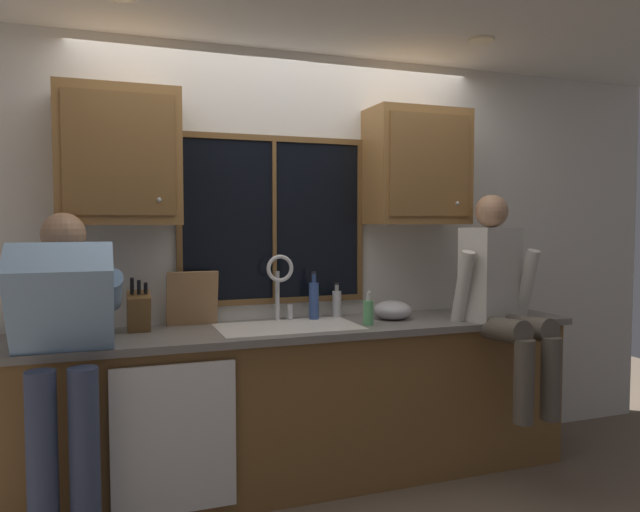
{
  "coord_description": "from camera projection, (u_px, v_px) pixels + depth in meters",
  "views": [
    {
      "loc": [
        -1.07,
        -3.54,
        1.52
      ],
      "look_at": [
        0.11,
        -0.3,
        1.32
      ],
      "focal_mm": 33.63,
      "sensor_mm": 36.0,
      "label": 1
    }
  ],
  "objects": [
    {
      "name": "window_frame_bottom",
      "position": [
        275.0,
        301.0,
        3.67
      ],
      "size": [
        1.17,
        0.02,
        0.04
      ],
      "primitive_type": "cube",
      "color": "brown"
    },
    {
      "name": "soap_dispenser",
      "position": [
        368.0,
        312.0,
        3.45
      ],
      "size": [
        0.06,
        0.07,
        0.2
      ],
      "color": "#59A566",
      "rests_on": "countertop"
    },
    {
      "name": "back_wall",
      "position": [
        285.0,
        260.0,
        3.75
      ],
      "size": [
        5.64,
        0.12,
        2.55
      ],
      "primitive_type": "cube",
      "color": "silver",
      "rests_on": "floor"
    },
    {
      "name": "window_frame_left",
      "position": [
        179.0,
        220.0,
        3.44
      ],
      "size": [
        0.03,
        0.02,
        0.95
      ],
      "primitive_type": "cube",
      "color": "brown"
    },
    {
      "name": "window_frame_top",
      "position": [
        274.0,
        138.0,
        3.61
      ],
      "size": [
        1.17,
        0.02,
        0.04
      ],
      "primitive_type": "cube",
      "color": "brown"
    },
    {
      "name": "window_mullion_center",
      "position": [
        274.0,
        220.0,
        3.63
      ],
      "size": [
        0.02,
        0.02,
        0.95
      ],
      "primitive_type": "cube",
      "color": "brown"
    },
    {
      "name": "bottle_green_glass",
      "position": [
        337.0,
        303.0,
        3.73
      ],
      "size": [
        0.06,
        0.06,
        0.22
      ],
      "color": "#B7B7BC",
      "rests_on": "countertop"
    },
    {
      "name": "ceiling_downlight_right",
      "position": [
        482.0,
        40.0,
        3.39
      ],
      "size": [
        0.14,
        0.14,
        0.01
      ],
      "primitive_type": "cylinder",
      "color": "#FFEAB2"
    },
    {
      "name": "bottle_tall_clear",
      "position": [
        314.0,
        300.0,
        3.65
      ],
      "size": [
        0.06,
        0.06,
        0.29
      ],
      "color": "#334C8C",
      "rests_on": "countertop"
    },
    {
      "name": "window_frame_right",
      "position": [
        360.0,
        220.0,
        3.83
      ],
      "size": [
        0.04,
        0.02,
        0.95
      ],
      "primitive_type": "cube",
      "color": "brown"
    },
    {
      "name": "upper_cabinet_left",
      "position": [
        119.0,
        157.0,
        3.17
      ],
      "size": [
        0.63,
        0.36,
        0.72
      ],
      "color": "olive"
    },
    {
      "name": "mixing_bowl",
      "position": [
        393.0,
        310.0,
        3.67
      ],
      "size": [
        0.24,
        0.24,
        0.12
      ],
      "primitive_type": "ellipsoid",
      "color": "#B7B7BC",
      "rests_on": "countertop"
    },
    {
      "name": "lower_cabinet_run",
      "position": [
        302.0,
        407.0,
        3.47
      ],
      "size": [
        3.24,
        0.58,
        0.88
      ],
      "primitive_type": "cube",
      "color": "brown",
      "rests_on": "floor"
    },
    {
      "name": "window_glass",
      "position": [
        274.0,
        220.0,
        3.65
      ],
      "size": [
        1.1,
        0.02,
        0.95
      ],
      "primitive_type": "cube",
      "color": "black"
    },
    {
      "name": "countertop",
      "position": [
        303.0,
        329.0,
        3.43
      ],
      "size": [
        3.3,
        0.62,
        0.04
      ],
      "primitive_type": "cube",
      "color": "slate",
      "rests_on": "lower_cabinet_run"
    },
    {
      "name": "sink",
      "position": [
        288.0,
        344.0,
        3.41
      ],
      "size": [
        0.8,
        0.46,
        0.21
      ],
      "color": "white",
      "rests_on": "lower_cabinet_run"
    },
    {
      "name": "cutting_board",
      "position": [
        192.0,
        299.0,
        3.43
      ],
      "size": [
        0.29,
        0.09,
        0.32
      ],
      "primitive_type": "cube",
      "rotation": [
        0.21,
        0.0,
        0.0
      ],
      "color": "#997047",
      "rests_on": "countertop"
    },
    {
      "name": "dishwasher_front",
      "position": [
        175.0,
        439.0,
        2.92
      ],
      "size": [
        0.6,
        0.02,
        0.74
      ],
      "primitive_type": "cube",
      "color": "white"
    },
    {
      "name": "knife_block",
      "position": [
        139.0,
        312.0,
        3.23
      ],
      "size": [
        0.12,
        0.18,
        0.32
      ],
      "color": "brown",
      "rests_on": "countertop"
    },
    {
      "name": "person_standing",
      "position": [
        63.0,
        344.0,
        2.71
      ],
      "size": [
        0.53,
        0.69,
        1.56
      ],
      "color": "#384260",
      "rests_on": "floor"
    },
    {
      "name": "upper_cabinet_right",
      "position": [
        417.0,
        167.0,
        3.78
      ],
      "size": [
        0.63,
        0.36,
        0.72
      ],
      "color": "olive"
    },
    {
      "name": "person_sitting_on_counter",
      "position": [
        500.0,
        291.0,
        3.57
      ],
      "size": [
        0.54,
        0.66,
        1.26
      ],
      "color": "#595147",
      "rests_on": "countertop"
    },
    {
      "name": "faucet",
      "position": [
        280.0,
        279.0,
        3.56
      ],
      "size": [
        0.18,
        0.09,
        0.4
      ],
      "color": "silver",
      "rests_on": "countertop"
    }
  ]
}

